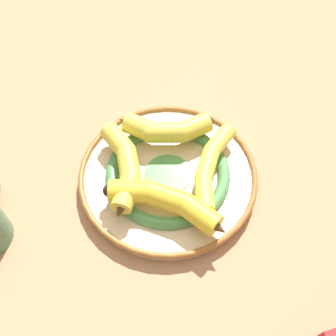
% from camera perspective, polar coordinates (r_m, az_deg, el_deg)
% --- Properties ---
extents(ground_plane, '(2.80, 2.80, 0.00)m').
position_cam_1_polar(ground_plane, '(0.71, -2.37, -4.11)').
color(ground_plane, '#A87A56').
extents(decorative_bowl, '(0.32, 0.32, 0.04)m').
position_cam_1_polar(decorative_bowl, '(0.72, -0.00, -1.01)').
color(decorative_bowl, beige).
rests_on(decorative_bowl, ground_plane).
extents(banana_a, '(0.19, 0.09, 0.03)m').
position_cam_1_polar(banana_a, '(0.69, 6.27, 0.58)').
color(banana_a, yellow).
rests_on(banana_a, decorative_bowl).
extents(banana_b, '(0.11, 0.21, 0.04)m').
position_cam_1_polar(banana_b, '(0.65, -0.15, -4.90)').
color(banana_b, gold).
rests_on(banana_b, decorative_bowl).
extents(banana_c, '(0.20, 0.08, 0.04)m').
position_cam_1_polar(banana_c, '(0.69, -6.33, 0.15)').
color(banana_c, gold).
rests_on(banana_c, decorative_bowl).
extents(banana_d, '(0.07, 0.19, 0.04)m').
position_cam_1_polar(banana_d, '(0.73, -0.39, 5.65)').
color(banana_d, gold).
rests_on(banana_d, decorative_bowl).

